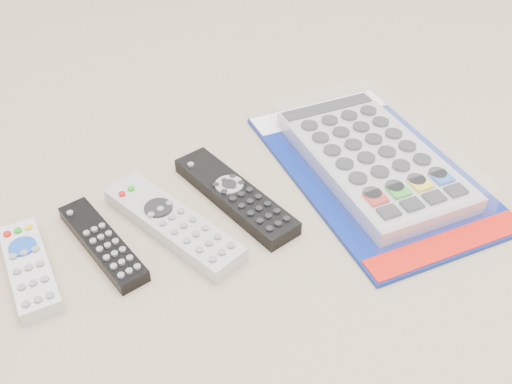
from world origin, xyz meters
TOP-DOWN VIEW (x-y plane):
  - remote_small_grey at (-0.22, 0.03)m, footprint 0.06×0.15m
  - remote_slim_black at (-0.14, 0.02)m, footprint 0.05×0.17m
  - remote_silver_dvd at (-0.05, -0.00)m, footprint 0.09×0.22m
  - remote_large_black at (0.04, -0.00)m, footprint 0.07×0.21m
  - jumbo_remote_packaged at (0.24, -0.06)m, footprint 0.30×0.41m

SIDE VIEW (x-z plane):
  - remote_slim_black at x=-0.14m, z-range 0.00..0.02m
  - remote_large_black at x=0.04m, z-range 0.00..0.02m
  - remote_small_grey at x=-0.22m, z-range 0.00..0.02m
  - remote_silver_dvd at x=-0.05m, z-range 0.00..0.02m
  - jumbo_remote_packaged at x=0.24m, z-range 0.00..0.05m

